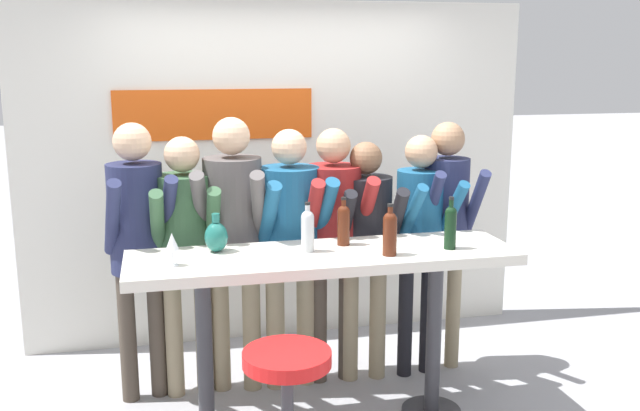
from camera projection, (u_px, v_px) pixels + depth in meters
back_wall at (278, 173)px, 5.38m from camera, size 3.79×0.12×2.53m
tasting_table at (324, 282)px, 4.03m from camera, size 2.19×0.60×1.06m
bar_stool at (287, 401)px, 3.42m from camera, size 0.45×0.45×0.77m
person_far_left at (137, 231)px, 4.32m from camera, size 0.46×0.58×1.75m
person_left at (185, 239)px, 4.39m from camera, size 0.41×0.51×1.66m
person_center_left at (233, 225)px, 4.44m from camera, size 0.50×0.61×1.77m
person_center at (290, 232)px, 4.51m from camera, size 0.48×0.58×1.70m
person_center_right at (333, 228)px, 4.59m from camera, size 0.43×0.53×1.69m
person_right at (365, 236)px, 4.62m from camera, size 0.43×0.52×1.61m
person_far_right at (420, 228)px, 4.69m from camera, size 0.41×0.53×1.64m
person_rightmost at (446, 217)px, 4.77m from camera, size 0.39×0.52×1.72m
wine_bottle_0 at (308, 229)px, 3.98m from camera, size 0.07×0.07×0.28m
wine_bottle_1 at (450, 225)px, 4.04m from camera, size 0.07×0.07×0.30m
wine_bottle_2 at (344, 223)px, 4.12m from camera, size 0.07×0.07×0.28m
wine_bottle_3 at (390, 231)px, 3.91m from camera, size 0.08×0.08×0.29m
wine_glass_0 at (172, 243)px, 3.71m from camera, size 0.07×0.07×0.18m
decorative_vase at (216, 236)px, 3.99m from camera, size 0.13×0.13×0.22m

